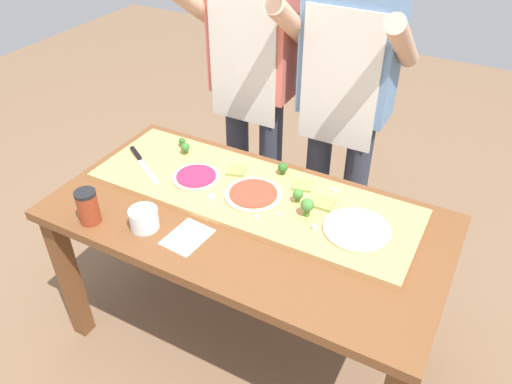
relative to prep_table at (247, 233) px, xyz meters
name	(u,v)px	position (x,y,z in m)	size (l,w,h in m)	color
ground_plane	(249,335)	(0.00, 0.00, -0.64)	(8.00, 8.00, 0.00)	brown
prep_table	(247,233)	(0.00, 0.00, 0.00)	(1.54, 0.80, 0.74)	brown
cutting_board	(251,194)	(-0.04, 0.11, 0.11)	(1.35, 0.45, 0.02)	tan
chefs_knife	(140,160)	(-0.58, 0.08, 0.13)	(0.28, 0.18, 0.02)	#B7BABF
pizza_whole_tomato_red	(253,194)	(-0.02, 0.09, 0.13)	(0.23, 0.23, 0.02)	beige
pizza_whole_white_garlic	(357,229)	(0.42, 0.08, 0.13)	(0.25, 0.25, 0.02)	beige
pizza_whole_beet_magenta	(196,177)	(-0.29, 0.08, 0.13)	(0.20, 0.20, 0.02)	beige
pizza_slice_far_right	(303,185)	(0.13, 0.24, 0.13)	(0.08, 0.08, 0.01)	#899E4C
pizza_slice_near_right	(236,170)	(-0.17, 0.20, 0.13)	(0.08, 0.08, 0.01)	#899E4C
pizza_slice_near_left	(323,203)	(0.25, 0.17, 0.13)	(0.08, 0.08, 0.01)	#899E4C
broccoli_floret_front_right	(182,141)	(-0.49, 0.26, 0.15)	(0.03, 0.03, 0.05)	#366618
broccoli_floret_center_left	(185,147)	(-0.44, 0.22, 0.16)	(0.04, 0.04, 0.06)	#3F7220
broccoli_floret_front_mid	(298,195)	(0.15, 0.14, 0.16)	(0.04, 0.04, 0.06)	#487A23
broccoli_floret_back_right	(307,206)	(0.22, 0.07, 0.17)	(0.05, 0.05, 0.08)	#487A23
broccoli_floret_center_right	(283,168)	(0.02, 0.28, 0.16)	(0.04, 0.04, 0.05)	#366618
cheese_crumble_a	(314,228)	(0.28, 0.01, 0.13)	(0.02, 0.02, 0.02)	silver
cheese_crumble_b	(256,217)	(0.06, -0.03, 0.13)	(0.01, 0.01, 0.01)	silver
cheese_crumble_c	(278,214)	(0.12, 0.02, 0.13)	(0.01, 0.01, 0.01)	silver
cheese_crumble_d	(211,198)	(-0.15, -0.01, 0.13)	(0.02, 0.02, 0.02)	white
cheese_crumble_e	(334,191)	(0.26, 0.26, 0.13)	(0.02, 0.02, 0.02)	white
flour_cup	(144,220)	(-0.30, -0.25, 0.14)	(0.11, 0.11, 0.08)	white
sauce_jar	(88,207)	(-0.50, -0.32, 0.17)	(0.08, 0.08, 0.14)	#99381E
recipe_note	(187,237)	(-0.13, -0.22, 0.10)	(0.13, 0.17, 0.00)	white
cook_left	(253,73)	(-0.35, 0.68, 0.36)	(0.54, 0.39, 1.67)	#333847
cook_right	(345,93)	(0.12, 0.68, 0.36)	(0.54, 0.39, 1.67)	#333847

